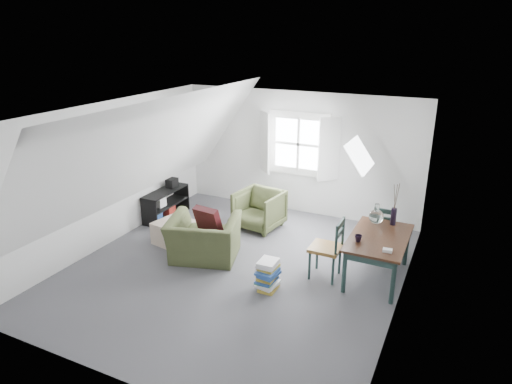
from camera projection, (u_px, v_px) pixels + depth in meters
The scene contains 24 objects.
floor at pixel (237, 268), 7.35m from camera, with size 5.50×5.50×0.00m, color #4B4A4F.
ceiling at pixel (234, 113), 6.50m from camera, with size 5.50×5.50×0.00m, color white.
wall_back at pixel (299, 153), 9.26m from camera, with size 5.00×5.00×0.00m, color silver.
wall_front at pixel (107, 281), 4.59m from camera, with size 5.00×5.00×0.00m, color silver.
wall_left at pixel (109, 174), 7.94m from camera, with size 5.50×5.50×0.00m, color silver.
wall_right at pixel (406, 224), 5.91m from camera, with size 5.50×5.50×0.00m, color silver.
slope_left at pixel (150, 151), 7.38m from camera, with size 5.50×5.50×0.00m, color white.
slope_right at pixel (337, 176), 6.12m from camera, with size 5.50×5.50×0.00m, color white.
dormer_window at pixel (298, 145), 9.13m from camera, with size 1.71×0.35×1.30m.
skylight at pixel (360, 155), 7.23m from camera, with size 0.55×0.75×0.04m, color white.
armchair_near at pixel (205, 258), 7.67m from camera, with size 1.12×0.98×0.73m, color #3C4426.
armchair_far at pixel (259, 227), 8.85m from camera, with size 0.80×0.82×0.75m, color #3C4426.
throw_pillow at pixel (208, 220), 7.58m from camera, with size 0.45×0.13×0.45m, color #3C1014.
ottoman at pixel (174, 232), 8.17m from camera, with size 0.60×0.60×0.40m, color tan.
dining_table at pixel (379, 242), 6.87m from camera, with size 0.84×1.39×0.70m.
demijohn at pixel (376, 216), 7.24m from camera, with size 0.24×0.24×0.33m.
vase_twigs at pixel (394, 216), 7.22m from camera, with size 0.09×0.10×0.69m.
cup at pixel (358, 241), 6.69m from camera, with size 0.11×0.11×0.10m, color black.
paper_box at pixel (387, 250), 6.37m from camera, with size 0.13×0.09×0.04m, color white.
dining_chair_far at pixel (385, 229), 7.69m from camera, with size 0.41×0.41×0.87m.
dining_chair_near at pixel (328, 247), 6.93m from camera, with size 0.46×0.46×0.97m.
media_shelf at pixel (165, 206), 9.23m from camera, with size 0.37×1.12×0.57m.
electronics_box at pixel (172, 183), 9.34m from camera, with size 0.17×0.24×0.19m, color black.
magazine_stack at pixel (268, 275), 6.69m from camera, with size 0.34×0.40×0.45m.
Camera 1 is at (3.08, -5.73, 3.64)m, focal length 32.00 mm.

